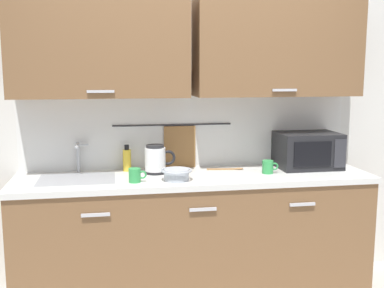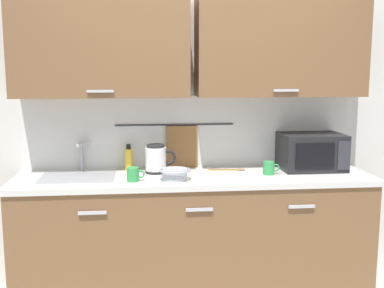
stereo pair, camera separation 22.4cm
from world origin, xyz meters
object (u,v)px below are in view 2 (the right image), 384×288
(microwave, at_px, (311,152))
(mug_by_kettle, at_px, (269,168))
(dish_soap_bottle, at_px, (129,159))
(mixing_bowl, at_px, (175,174))
(mug_near_sink, at_px, (133,174))
(electric_kettle, at_px, (156,159))
(wooden_spoon, at_px, (231,169))

(microwave, xyz_separation_m, mug_by_kettle, (-0.36, -0.14, -0.09))
(dish_soap_bottle, relative_size, mug_by_kettle, 1.63)
(microwave, xyz_separation_m, dish_soap_bottle, (-1.36, 0.11, -0.05))
(mixing_bowl, bearing_deg, dish_soap_bottle, 131.66)
(mug_near_sink, xyz_separation_m, mug_by_kettle, (0.96, 0.11, 0.00))
(dish_soap_bottle, height_order, mug_near_sink, dish_soap_bottle)
(mug_near_sink, bearing_deg, mixing_bowl, 1.53)
(microwave, height_order, mug_by_kettle, microwave)
(mug_by_kettle, bearing_deg, mixing_bowl, -171.40)
(mug_by_kettle, bearing_deg, mug_near_sink, -173.43)
(dish_soap_bottle, bearing_deg, electric_kettle, -28.63)
(microwave, height_order, dish_soap_bottle, microwave)
(electric_kettle, relative_size, dish_soap_bottle, 1.16)
(mug_near_sink, xyz_separation_m, wooden_spoon, (0.72, 0.28, -0.04))
(electric_kettle, bearing_deg, mug_by_kettle, -10.26)
(electric_kettle, height_order, dish_soap_bottle, electric_kettle)
(dish_soap_bottle, bearing_deg, mixing_bowl, -48.34)
(dish_soap_bottle, height_order, mug_by_kettle, dish_soap_bottle)
(electric_kettle, distance_m, wooden_spoon, 0.57)
(microwave, distance_m, mug_near_sink, 1.35)
(microwave, bearing_deg, wooden_spoon, 177.44)
(electric_kettle, distance_m, dish_soap_bottle, 0.23)
(microwave, xyz_separation_m, mug_near_sink, (-1.32, -0.25, -0.09))
(electric_kettle, distance_m, mug_by_kettle, 0.81)
(electric_kettle, bearing_deg, wooden_spoon, 2.52)
(wooden_spoon, bearing_deg, mixing_bowl, -148.29)
(dish_soap_bottle, distance_m, wooden_spoon, 0.77)
(dish_soap_bottle, height_order, mixing_bowl, dish_soap_bottle)
(microwave, relative_size, dish_soap_bottle, 2.35)
(dish_soap_bottle, bearing_deg, mug_by_kettle, -14.31)
(electric_kettle, relative_size, mug_near_sink, 1.89)
(dish_soap_bottle, xyz_separation_m, mug_by_kettle, (1.00, -0.26, -0.04))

